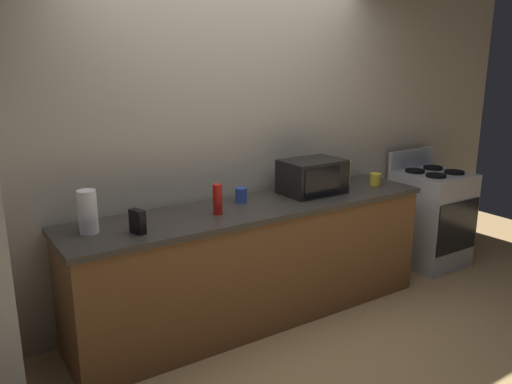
# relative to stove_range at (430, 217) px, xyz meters

# --- Properties ---
(ground_plane) EXTENTS (8.00, 8.00, 0.00)m
(ground_plane) POSITION_rel_stove_range_xyz_m (-2.00, -0.40, -0.46)
(ground_plane) COLOR tan
(back_wall) EXTENTS (6.40, 0.10, 2.70)m
(back_wall) POSITION_rel_stove_range_xyz_m (-2.00, 0.41, 0.89)
(back_wall) COLOR #B2A893
(back_wall) RESTS_ON ground_plane
(counter_run) EXTENTS (2.84, 0.64, 0.90)m
(counter_run) POSITION_rel_stove_range_xyz_m (-2.00, 0.00, -0.01)
(counter_run) COLOR brown
(counter_run) RESTS_ON ground_plane
(stove_range) EXTENTS (0.60, 0.61, 1.08)m
(stove_range) POSITION_rel_stove_range_xyz_m (0.00, 0.00, 0.00)
(stove_range) COLOR #B7BABF
(stove_range) RESTS_ON ground_plane
(microwave) EXTENTS (0.48, 0.35, 0.27)m
(microwave) POSITION_rel_stove_range_xyz_m (-1.44, 0.05, 0.57)
(microwave) COLOR black
(microwave) RESTS_ON counter_run
(paper_towel_roll) EXTENTS (0.12, 0.12, 0.27)m
(paper_towel_roll) POSITION_rel_stove_range_xyz_m (-3.19, 0.05, 0.57)
(paper_towel_roll) COLOR white
(paper_towel_roll) RESTS_ON counter_run
(cordless_phone) EXTENTS (0.08, 0.12, 0.15)m
(cordless_phone) POSITION_rel_stove_range_xyz_m (-2.94, -0.12, 0.51)
(cordless_phone) COLOR black
(cordless_phone) RESTS_ON counter_run
(bottle_hot_sauce) EXTENTS (0.07, 0.07, 0.21)m
(bottle_hot_sauce) POSITION_rel_stove_range_xyz_m (-2.34, -0.04, 0.54)
(bottle_hot_sauce) COLOR red
(bottle_hot_sauce) RESTS_ON counter_run
(bottle_hand_soap) EXTENTS (0.07, 0.07, 0.20)m
(bottle_hand_soap) POSITION_rel_stove_range_xyz_m (-0.99, 0.13, 0.54)
(bottle_hand_soap) COLOR beige
(bottle_hand_soap) RESTS_ON counter_run
(mug_blue) EXTENTS (0.09, 0.09, 0.11)m
(mug_blue) POSITION_rel_stove_range_xyz_m (-2.05, 0.13, 0.49)
(mug_blue) COLOR #2D4CB2
(mug_blue) RESTS_ON counter_run
(mug_yellow) EXTENTS (0.09, 0.09, 0.10)m
(mug_yellow) POSITION_rel_stove_range_xyz_m (-0.82, -0.04, 0.49)
(mug_yellow) COLOR yellow
(mug_yellow) RESTS_ON counter_run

